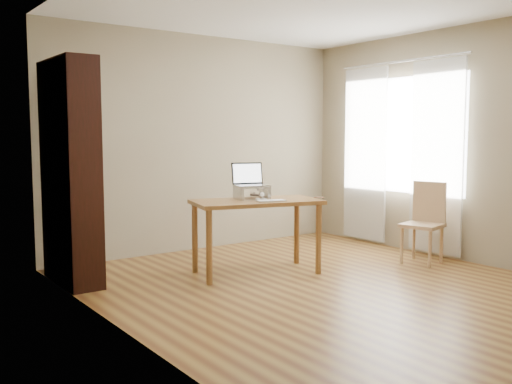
% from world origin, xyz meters
% --- Properties ---
extents(room, '(4.04, 4.54, 2.64)m').
position_xyz_m(room, '(0.03, 0.01, 1.30)').
color(room, '#583017').
rests_on(room, ground).
extents(bookshelf, '(0.30, 0.90, 2.10)m').
position_xyz_m(bookshelf, '(-1.83, 1.55, 1.05)').
color(bookshelf, black).
rests_on(bookshelf, ground).
extents(curtains, '(0.03, 1.90, 2.25)m').
position_xyz_m(curtains, '(1.92, 0.80, 1.17)').
color(curtains, white).
rests_on(curtains, ground).
extents(desk, '(1.39, 0.94, 0.75)m').
position_xyz_m(desk, '(-0.21, 0.81, 0.64)').
color(desk, brown).
rests_on(desk, ground).
extents(laptop_stand, '(0.32, 0.25, 0.13)m').
position_xyz_m(laptop_stand, '(-0.21, 0.89, 0.83)').
color(laptop_stand, silver).
rests_on(laptop_stand, desk).
extents(laptop, '(0.38, 0.36, 0.24)m').
position_xyz_m(laptop, '(-0.21, 0.95, 0.94)').
color(laptop, silver).
rests_on(laptop, laptop_stand).
extents(keyboard, '(0.31, 0.20, 0.02)m').
position_xyz_m(keyboard, '(-0.19, 0.59, 0.76)').
color(keyboard, silver).
rests_on(keyboard, desk).
extents(coaster, '(0.11, 0.11, 0.01)m').
position_xyz_m(coaster, '(0.44, 0.60, 0.75)').
color(coaster, brown).
rests_on(coaster, desk).
extents(cat, '(0.23, 0.47, 0.14)m').
position_xyz_m(cat, '(-0.17, 0.92, 0.81)').
color(cat, '#494139').
rests_on(cat, desk).
extents(chair, '(0.48, 0.48, 0.89)m').
position_xyz_m(chair, '(1.58, 0.10, 0.48)').
color(chair, tan).
rests_on(chair, ground).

